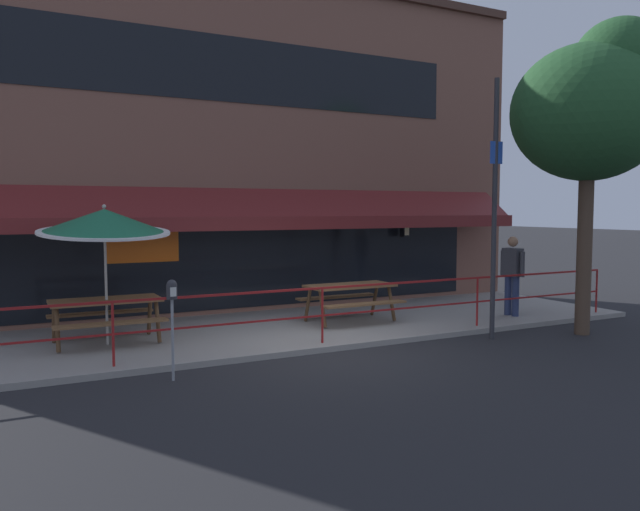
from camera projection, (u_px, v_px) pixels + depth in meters
name	position (u px, v px, depth m)	size (l,w,h in m)	color
ground_plane	(331.00, 352.00, 10.44)	(120.00, 120.00, 0.00)	#232326
patio_deck	(282.00, 329.00, 12.21)	(15.00, 4.00, 0.10)	gray
restaurant_building	(240.00, 145.00, 13.89)	(15.00, 1.60, 7.71)	brown
patio_railing	(322.00, 303.00, 10.65)	(13.84, 0.04, 0.97)	maroon
picnic_table_left	(106.00, 308.00, 10.62)	(1.80, 1.42, 0.76)	brown
picnic_table_centre	(350.00, 292.00, 12.69)	(1.80, 1.42, 0.76)	brown
patio_umbrella_left	(104.00, 222.00, 10.44)	(2.14, 2.14, 2.39)	#B7B2A8
pedestrian_walking	(512.00, 271.00, 13.39)	(0.28, 0.62, 1.71)	navy
parking_meter_near	(172.00, 299.00, 8.63)	(0.15, 0.16, 1.42)	gray
street_sign_pole	(494.00, 207.00, 11.32)	(0.28, 0.09, 4.74)	#2D2D33
street_tree_curbside	(595.00, 105.00, 11.63)	(2.99, 2.69, 5.92)	brown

